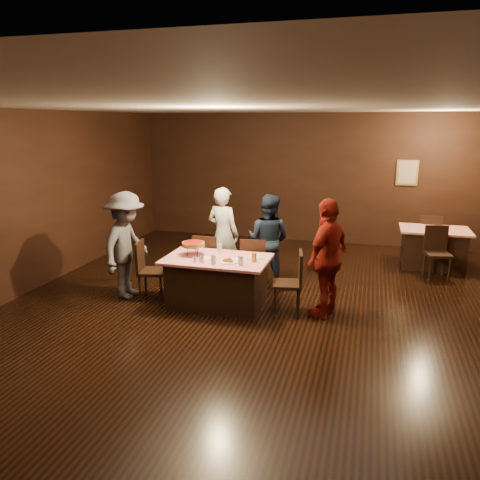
% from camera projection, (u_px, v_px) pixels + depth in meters
% --- Properties ---
extents(room, '(10.00, 10.04, 3.02)m').
position_uv_depth(room, '(257.00, 173.00, 6.15)').
color(room, black).
rests_on(room, ground).
extents(main_table, '(1.60, 1.00, 0.77)m').
position_uv_depth(main_table, '(217.00, 282.00, 7.26)').
color(main_table, red).
rests_on(main_table, ground).
extents(back_table, '(1.30, 0.90, 0.77)m').
position_uv_depth(back_table, '(433.00, 248.00, 9.19)').
color(back_table, '#A5130B').
rests_on(back_table, ground).
extents(chair_far_left, '(0.43, 0.43, 0.95)m').
position_uv_depth(chair_far_left, '(209.00, 261.00, 8.05)').
color(chair_far_left, black).
rests_on(chair_far_left, ground).
extents(chair_far_right, '(0.47, 0.47, 0.95)m').
position_uv_depth(chair_far_right, '(254.00, 264.00, 7.83)').
color(chair_far_right, black).
rests_on(chair_far_right, ground).
extents(chair_end_left, '(0.50, 0.50, 0.95)m').
position_uv_depth(chair_end_left, '(152.00, 270.00, 7.53)').
color(chair_end_left, black).
rests_on(chair_end_left, ground).
extents(chair_end_right, '(0.49, 0.49, 0.95)m').
position_uv_depth(chair_end_right, '(287.00, 283.00, 6.95)').
color(chair_end_right, black).
rests_on(chair_end_right, ground).
extents(chair_back_near, '(0.50, 0.50, 0.95)m').
position_uv_depth(chair_back_near, '(438.00, 253.00, 8.51)').
color(chair_back_near, black).
rests_on(chair_back_near, ground).
extents(chair_back_far, '(0.49, 0.49, 0.95)m').
position_uv_depth(chair_back_far, '(430.00, 237.00, 9.72)').
color(chair_back_far, black).
rests_on(chair_back_far, ground).
extents(diner_white_jacket, '(0.71, 0.56, 1.69)m').
position_uv_depth(diner_white_jacket, '(223.00, 234.00, 8.34)').
color(diner_white_jacket, silver).
rests_on(diner_white_jacket, ground).
extents(diner_navy_hoodie, '(0.87, 0.73, 1.60)m').
position_uv_depth(diner_navy_hoodie, '(268.00, 240.00, 8.14)').
color(diner_navy_hoodie, '#161F33').
rests_on(diner_navy_hoodie, ground).
extents(diner_grey_knit, '(0.68, 1.14, 1.73)m').
position_uv_depth(diner_grey_knit, '(126.00, 245.00, 7.53)').
color(diner_grey_knit, '#525156').
rests_on(diner_grey_knit, ground).
extents(diner_red_shirt, '(0.80, 1.12, 1.76)m').
position_uv_depth(diner_red_shirt, '(328.00, 258.00, 6.78)').
color(diner_red_shirt, maroon).
rests_on(diner_red_shirt, ground).
extents(pizza_stand, '(0.38, 0.38, 0.22)m').
position_uv_depth(pizza_stand, '(193.00, 244.00, 7.27)').
color(pizza_stand, black).
rests_on(pizza_stand, main_table).
extents(plate_with_slice, '(0.25, 0.25, 0.06)m').
position_uv_depth(plate_with_slice, '(229.00, 261.00, 6.93)').
color(plate_with_slice, white).
rests_on(plate_with_slice, main_table).
extents(plate_empty, '(0.25, 0.25, 0.01)m').
position_uv_depth(plate_empty, '(254.00, 258.00, 7.16)').
color(plate_empty, white).
rests_on(plate_empty, main_table).
extents(glass_front_left, '(0.08, 0.08, 0.14)m').
position_uv_depth(glass_front_left, '(213.00, 259.00, 6.86)').
color(glass_front_left, silver).
rests_on(glass_front_left, main_table).
extents(glass_front_right, '(0.08, 0.08, 0.14)m').
position_uv_depth(glass_front_right, '(241.00, 260.00, 6.80)').
color(glass_front_right, silver).
rests_on(glass_front_right, main_table).
extents(glass_amber, '(0.08, 0.08, 0.14)m').
position_uv_depth(glass_amber, '(254.00, 257.00, 6.95)').
color(glass_amber, '#BF7F26').
rests_on(glass_amber, main_table).
extents(glass_back, '(0.08, 0.08, 0.14)m').
position_uv_depth(glass_back, '(220.00, 248.00, 7.44)').
color(glass_back, silver).
rests_on(glass_back, main_table).
extents(condiments, '(0.17, 0.10, 0.09)m').
position_uv_depth(condiments, '(199.00, 259.00, 6.94)').
color(condiments, silver).
rests_on(condiments, main_table).
extents(napkin_center, '(0.19, 0.19, 0.01)m').
position_uv_depth(napkin_center, '(236.00, 259.00, 7.09)').
color(napkin_center, white).
rests_on(napkin_center, main_table).
extents(napkin_left, '(0.21, 0.21, 0.01)m').
position_uv_depth(napkin_left, '(206.00, 258.00, 7.16)').
color(napkin_left, white).
rests_on(napkin_left, main_table).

